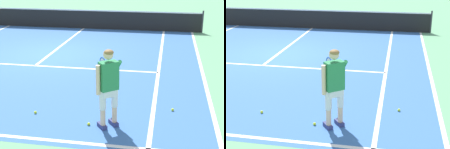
# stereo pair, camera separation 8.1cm
# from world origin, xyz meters

# --- Properties ---
(ground_plane) EXTENTS (80.00, 80.00, 0.00)m
(ground_plane) POSITION_xyz_m (0.00, 0.00, 0.00)
(ground_plane) COLOR #609E70
(court_inner_surface) EXTENTS (10.98, 11.30, 0.00)m
(court_inner_surface) POSITION_xyz_m (0.00, -0.49, 0.00)
(court_inner_surface) COLOR #3866A8
(court_inner_surface) RESTS_ON ground
(line_service) EXTENTS (8.23, 0.10, 0.01)m
(line_service) POSITION_xyz_m (0.00, -1.44, 0.00)
(line_service) COLOR white
(line_service) RESTS_ON ground
(line_centre_service) EXTENTS (0.10, 6.40, 0.01)m
(line_centre_service) POSITION_xyz_m (0.00, 1.76, 0.00)
(line_centre_service) COLOR white
(line_centre_service) RESTS_ON ground
(line_singles_right) EXTENTS (0.10, 10.90, 0.01)m
(line_singles_right) POSITION_xyz_m (4.12, -0.49, 0.00)
(line_singles_right) COLOR white
(line_singles_right) RESTS_ON ground
(line_doubles_right) EXTENTS (0.10, 10.90, 0.01)m
(line_doubles_right) POSITION_xyz_m (5.49, -0.49, 0.00)
(line_doubles_right) COLOR white
(line_doubles_right) RESTS_ON ground
(tennis_net) EXTENTS (11.96, 0.08, 1.07)m
(tennis_net) POSITION_xyz_m (0.00, 4.96, 0.50)
(tennis_net) COLOR #333338
(tennis_net) RESTS_ON ground
(tennis_player) EXTENTS (0.67, 1.19, 1.71)m
(tennis_player) POSITION_xyz_m (3.21, -5.18, 0.99)
(tennis_player) COLOR navy
(tennis_player) RESTS_ON ground
(tennis_ball_near_feet) EXTENTS (0.07, 0.07, 0.07)m
(tennis_ball_near_feet) POSITION_xyz_m (4.57, -4.18, 0.03)
(tennis_ball_near_feet) COLOR #CCE02D
(tennis_ball_near_feet) RESTS_ON ground
(tennis_ball_by_baseline) EXTENTS (0.07, 0.07, 0.07)m
(tennis_ball_by_baseline) POSITION_xyz_m (2.78, -5.21, 0.03)
(tennis_ball_by_baseline) COLOR #CCE02D
(tennis_ball_by_baseline) RESTS_ON ground
(tennis_ball_mid_court) EXTENTS (0.07, 0.07, 0.07)m
(tennis_ball_mid_court) POSITION_xyz_m (1.43, -4.87, 0.03)
(tennis_ball_mid_court) COLOR #CCE02D
(tennis_ball_mid_court) RESTS_ON ground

